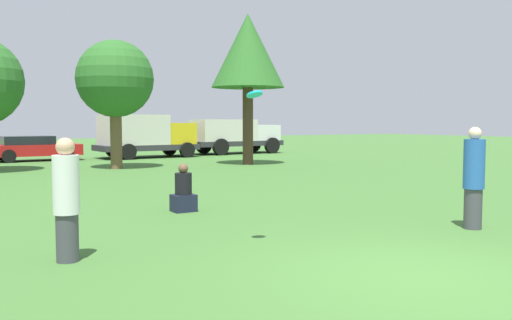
% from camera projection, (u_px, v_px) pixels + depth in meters
% --- Properties ---
extents(ground_plane, '(120.00, 120.00, 0.00)m').
position_uv_depth(ground_plane, '(420.00, 277.00, 6.69)').
color(ground_plane, '#3D6B2D').
extents(person_thrower, '(0.35, 0.35, 1.69)m').
position_uv_depth(person_thrower, '(66.00, 199.00, 7.35)').
color(person_thrower, '#3F3F47').
rests_on(person_thrower, ground).
extents(person_catcher, '(0.37, 0.37, 1.81)m').
position_uv_depth(person_catcher, '(474.00, 178.00, 9.62)').
color(person_catcher, '#3F3F47').
rests_on(person_catcher, ground).
extents(frisbee, '(0.24, 0.24, 0.11)m').
position_uv_depth(frisbee, '(255.00, 94.00, 7.92)').
color(frisbee, '#19B2D8').
extents(bystander_sitting, '(0.48, 0.40, 1.02)m').
position_uv_depth(bystander_sitting, '(183.00, 192.00, 11.53)').
color(bystander_sitting, '#191E33').
rests_on(bystander_sitting, ground).
extents(tree_2, '(3.11, 3.11, 5.20)m').
position_uv_depth(tree_2, '(115.00, 80.00, 21.93)').
color(tree_2, brown).
rests_on(tree_2, ground).
extents(tree_3, '(3.25, 3.25, 6.69)m').
position_uv_depth(tree_3, '(248.00, 52.00, 24.06)').
color(tree_3, '#473323').
rests_on(tree_3, ground).
extents(parked_car_red, '(4.29, 2.05, 1.22)m').
position_uv_depth(parked_car_red, '(33.00, 148.00, 26.63)').
color(parked_car_red, red).
rests_on(parked_car_red, ground).
extents(delivery_truck_yellow, '(5.32, 2.69, 2.29)m').
position_uv_depth(delivery_truck_yellow, '(145.00, 134.00, 29.07)').
color(delivery_truck_yellow, '#2D2D33').
rests_on(delivery_truck_yellow, ground).
extents(delivery_truck_white, '(5.80, 2.51, 2.05)m').
position_uv_depth(delivery_truck_white, '(234.00, 134.00, 32.74)').
color(delivery_truck_white, '#2D2D33').
rests_on(delivery_truck_white, ground).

